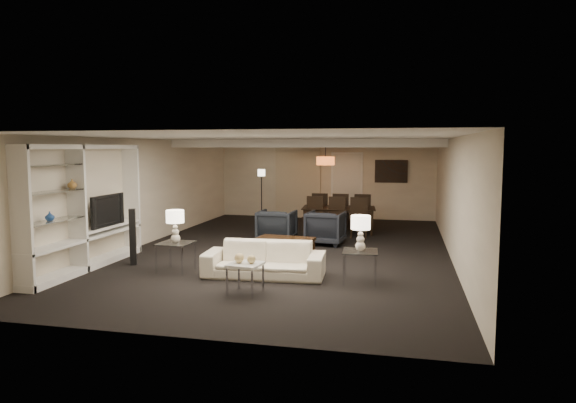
# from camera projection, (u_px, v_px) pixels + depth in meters

# --- Properties ---
(floor) EXTENTS (11.00, 11.00, 0.00)m
(floor) POSITION_uv_depth(u_px,v_px,m) (288.00, 250.00, 11.54)
(floor) COLOR black
(floor) RESTS_ON ground
(ceiling) EXTENTS (7.00, 11.00, 0.02)m
(ceiling) POSITION_uv_depth(u_px,v_px,m) (288.00, 138.00, 11.27)
(ceiling) COLOR silver
(ceiling) RESTS_ON ground
(wall_back) EXTENTS (7.00, 0.02, 2.50)m
(wall_back) POSITION_uv_depth(u_px,v_px,m) (326.00, 180.00, 16.74)
(wall_back) COLOR beige
(wall_back) RESTS_ON ground
(wall_front) EXTENTS (7.00, 0.02, 2.50)m
(wall_front) POSITION_uv_depth(u_px,v_px,m) (185.00, 236.00, 6.07)
(wall_front) COLOR beige
(wall_front) RESTS_ON ground
(wall_left) EXTENTS (0.02, 11.00, 2.50)m
(wall_left) POSITION_uv_depth(u_px,v_px,m) (145.00, 192.00, 12.18)
(wall_left) COLOR beige
(wall_left) RESTS_ON ground
(wall_right) EXTENTS (0.02, 11.00, 2.50)m
(wall_right) POSITION_uv_depth(u_px,v_px,m) (452.00, 198.00, 10.63)
(wall_right) COLOR beige
(wall_right) RESTS_ON ground
(ceiling_soffit) EXTENTS (7.00, 4.00, 0.20)m
(ceiling_soffit) POSITION_uv_depth(u_px,v_px,m) (315.00, 144.00, 14.68)
(ceiling_soffit) COLOR silver
(ceiling_soffit) RESTS_ON ceiling
(curtains) EXTENTS (1.50, 0.12, 2.40)m
(curtains) POSITION_uv_depth(u_px,v_px,m) (298.00, 181.00, 16.87)
(curtains) COLOR beige
(curtains) RESTS_ON wall_back
(door) EXTENTS (0.90, 0.05, 2.10)m
(door) POSITION_uv_depth(u_px,v_px,m) (347.00, 186.00, 16.57)
(door) COLOR silver
(door) RESTS_ON wall_back
(painting) EXTENTS (0.95, 0.04, 0.65)m
(painting) POSITION_uv_depth(u_px,v_px,m) (391.00, 171.00, 16.20)
(painting) COLOR #142D38
(painting) RESTS_ON wall_back
(media_unit) EXTENTS (0.38, 3.40, 2.35)m
(media_unit) POSITION_uv_depth(u_px,v_px,m) (86.00, 208.00, 9.63)
(media_unit) COLOR white
(media_unit) RESTS_ON wall_left
(pendant_light) EXTENTS (0.52, 0.52, 0.24)m
(pendant_light) POSITION_uv_depth(u_px,v_px,m) (325.00, 161.00, 14.66)
(pendant_light) COLOR #D8591E
(pendant_light) RESTS_ON ceiling_soffit
(sofa) EXTENTS (2.18, 0.96, 0.62)m
(sofa) POSITION_uv_depth(u_px,v_px,m) (264.00, 259.00, 9.13)
(sofa) COLOR beige
(sofa) RESTS_ON floor
(coffee_table) EXTENTS (1.24, 0.82, 0.42)m
(coffee_table) POSITION_uv_depth(u_px,v_px,m) (285.00, 248.00, 10.69)
(coffee_table) COLOR black
(coffee_table) RESTS_ON floor
(armchair_left) EXTENTS (0.87, 0.89, 0.79)m
(armchair_left) POSITION_uv_depth(u_px,v_px,m) (277.00, 226.00, 12.45)
(armchair_left) COLOR black
(armchair_left) RESTS_ON floor
(armchair_right) EXTENTS (0.93, 0.95, 0.79)m
(armchair_right) POSITION_uv_depth(u_px,v_px,m) (326.00, 228.00, 12.19)
(armchair_right) COLOR black
(armchair_right) RESTS_ON floor
(side_table_left) EXTENTS (0.62, 0.62, 0.55)m
(side_table_left) POSITION_uv_depth(u_px,v_px,m) (176.00, 257.00, 9.51)
(side_table_left) COLOR silver
(side_table_left) RESTS_ON floor
(side_table_right) EXTENTS (0.62, 0.62, 0.55)m
(side_table_right) POSITION_uv_depth(u_px,v_px,m) (360.00, 266.00, 8.76)
(side_table_right) COLOR silver
(side_table_right) RESTS_ON floor
(table_lamp_left) EXTENTS (0.35, 0.35, 0.60)m
(table_lamp_left) POSITION_uv_depth(u_px,v_px,m) (175.00, 226.00, 9.45)
(table_lamp_left) COLOR beige
(table_lamp_left) RESTS_ON side_table_left
(table_lamp_right) EXTENTS (0.33, 0.33, 0.60)m
(table_lamp_right) POSITION_uv_depth(u_px,v_px,m) (361.00, 233.00, 8.70)
(table_lamp_right) COLOR beige
(table_lamp_right) RESTS_ON side_table_right
(marble_table) EXTENTS (0.55, 0.55, 0.49)m
(marble_table) POSITION_uv_depth(u_px,v_px,m) (246.00, 278.00, 8.07)
(marble_table) COLOR white
(marble_table) RESTS_ON floor
(gold_gourd_a) EXTENTS (0.16, 0.16, 0.16)m
(gold_gourd_a) POSITION_uv_depth(u_px,v_px,m) (239.00, 258.00, 8.06)
(gold_gourd_a) COLOR #DDBB75
(gold_gourd_a) RESTS_ON marble_table
(gold_gourd_b) EXTENTS (0.14, 0.14, 0.14)m
(gold_gourd_b) POSITION_uv_depth(u_px,v_px,m) (251.00, 259.00, 8.02)
(gold_gourd_b) COLOR tan
(gold_gourd_b) RESTS_ON marble_table
(television) EXTENTS (1.08, 0.14, 0.62)m
(television) POSITION_uv_depth(u_px,v_px,m) (103.00, 210.00, 10.13)
(television) COLOR black
(television) RESTS_ON media_unit
(vase_blue) EXTENTS (0.15, 0.15, 0.16)m
(vase_blue) POSITION_uv_depth(u_px,v_px,m) (50.00, 216.00, 8.66)
(vase_blue) COLOR #214A92
(vase_blue) RESTS_ON media_unit
(vase_amber) EXTENTS (0.16, 0.16, 0.17)m
(vase_amber) POSITION_uv_depth(u_px,v_px,m) (72.00, 184.00, 9.22)
(vase_amber) COLOR #A87638
(vase_amber) RESTS_ON media_unit
(floor_speaker) EXTENTS (0.16, 0.16, 1.11)m
(floor_speaker) POSITION_uv_depth(u_px,v_px,m) (133.00, 237.00, 10.03)
(floor_speaker) COLOR black
(floor_speaker) RESTS_ON floor
(dining_table) EXTENTS (2.04, 1.26, 0.69)m
(dining_table) POSITION_uv_depth(u_px,v_px,m) (339.00, 220.00, 13.89)
(dining_table) COLOR black
(dining_table) RESTS_ON floor
(chair_nl) EXTENTS (0.53, 0.53, 1.02)m
(chair_nl) POSITION_uv_depth(u_px,v_px,m) (313.00, 216.00, 13.38)
(chair_nl) COLOR black
(chair_nl) RESTS_ON floor
(chair_nm) EXTENTS (0.50, 0.50, 1.02)m
(chair_nm) POSITION_uv_depth(u_px,v_px,m) (335.00, 217.00, 13.24)
(chair_nm) COLOR black
(chair_nm) RESTS_ON floor
(chair_nr) EXTENTS (0.51, 0.51, 1.02)m
(chair_nr) POSITION_uv_depth(u_px,v_px,m) (359.00, 218.00, 13.11)
(chair_nr) COLOR black
(chair_nr) RESTS_ON floor
(chair_fl) EXTENTS (0.49, 0.49, 1.02)m
(chair_fl) POSITION_uv_depth(u_px,v_px,m) (321.00, 210.00, 14.64)
(chair_fl) COLOR black
(chair_fl) RESTS_ON floor
(chair_fm) EXTENTS (0.48, 0.48, 1.02)m
(chair_fm) POSITION_uv_depth(u_px,v_px,m) (342.00, 211.00, 14.50)
(chair_fm) COLOR black
(chair_fm) RESTS_ON floor
(chair_fr) EXTENTS (0.48, 0.48, 1.02)m
(chair_fr) POSITION_uv_depth(u_px,v_px,m) (363.00, 212.00, 14.37)
(chair_fr) COLOR black
(chair_fr) RESTS_ON floor
(floor_lamp) EXTENTS (0.26, 0.26, 1.61)m
(floor_lamp) POSITION_uv_depth(u_px,v_px,m) (262.00, 195.00, 16.34)
(floor_lamp) COLOR black
(floor_lamp) RESTS_ON floor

